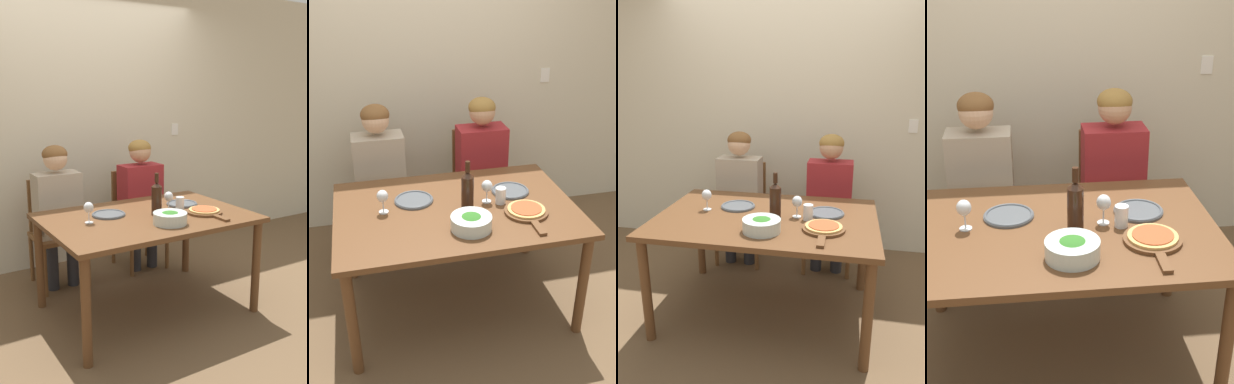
# 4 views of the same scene
# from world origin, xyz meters

# --- Properties ---
(ground_plane) EXTENTS (40.00, 40.00, 0.00)m
(ground_plane) POSITION_xyz_m (0.00, 0.00, 0.00)
(ground_plane) COLOR brown
(back_wall) EXTENTS (10.00, 0.06, 2.70)m
(back_wall) POSITION_xyz_m (0.00, 1.30, 1.35)
(back_wall) COLOR beige
(back_wall) RESTS_ON ground
(dining_table) EXTENTS (1.50, 1.04, 0.76)m
(dining_table) POSITION_xyz_m (0.00, 0.00, 0.67)
(dining_table) COLOR brown
(dining_table) RESTS_ON ground
(chair_left) EXTENTS (0.42, 0.42, 0.91)m
(chair_left) POSITION_xyz_m (-0.42, 0.87, 0.49)
(chair_left) COLOR brown
(chair_left) RESTS_ON ground
(chair_right) EXTENTS (0.42, 0.42, 0.91)m
(chair_right) POSITION_xyz_m (0.39, 0.87, 0.49)
(chair_right) COLOR brown
(chair_right) RESTS_ON ground
(person_woman) EXTENTS (0.47, 0.51, 1.22)m
(person_woman) POSITION_xyz_m (-0.42, 0.76, 0.74)
(person_woman) COLOR #28282D
(person_woman) RESTS_ON ground
(person_man) EXTENTS (0.47, 0.51, 1.22)m
(person_man) POSITION_xyz_m (0.39, 0.76, 0.74)
(person_man) COLOR #28282D
(person_man) RESTS_ON ground
(wine_bottle) EXTENTS (0.08, 0.08, 0.32)m
(wine_bottle) POSITION_xyz_m (0.07, -0.03, 0.89)
(wine_bottle) COLOR black
(wine_bottle) RESTS_ON dining_table
(broccoli_bowl) EXTENTS (0.24, 0.24, 0.09)m
(broccoli_bowl) POSITION_xyz_m (0.03, -0.27, 0.80)
(broccoli_bowl) COLOR silver
(broccoli_bowl) RESTS_ON dining_table
(dinner_plate_left) EXTENTS (0.25, 0.25, 0.02)m
(dinner_plate_left) POSITION_xyz_m (-0.24, 0.14, 0.77)
(dinner_plate_left) COLOR #4C5156
(dinner_plate_left) RESTS_ON dining_table
(dinner_plate_right) EXTENTS (0.25, 0.25, 0.02)m
(dinner_plate_right) POSITION_xyz_m (0.40, 0.12, 0.77)
(dinner_plate_right) COLOR #4C5156
(dinner_plate_right) RESTS_ON dining_table
(pizza_on_board) EXTENTS (0.27, 0.41, 0.04)m
(pizza_on_board) POSITION_xyz_m (0.41, -0.18, 0.77)
(pizza_on_board) COLOR brown
(pizza_on_board) RESTS_ON dining_table
(wine_glass_left) EXTENTS (0.07, 0.07, 0.15)m
(wine_glass_left) POSITION_xyz_m (-0.44, 0.04, 0.86)
(wine_glass_left) COLOR silver
(wine_glass_left) RESTS_ON dining_table
(wine_glass_right) EXTENTS (0.07, 0.07, 0.15)m
(wine_glass_right) POSITION_xyz_m (0.21, 0.02, 0.86)
(wine_glass_right) COLOR silver
(wine_glass_right) RESTS_ON dining_table
(water_tumbler) EXTENTS (0.07, 0.07, 0.11)m
(water_tumbler) POSITION_xyz_m (0.29, -0.02, 0.81)
(water_tumbler) COLOR silver
(water_tumbler) RESTS_ON dining_table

